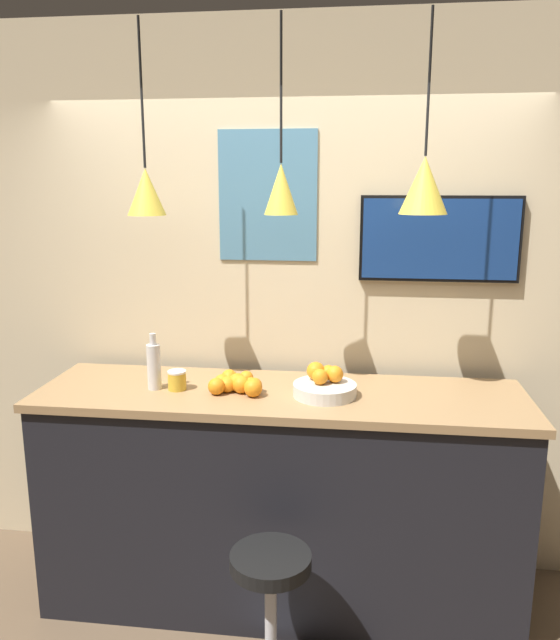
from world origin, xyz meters
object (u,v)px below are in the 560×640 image
(juice_bottle, at_px, (154,366))
(mounted_tv, at_px, (440,239))
(spread_jar, at_px, (177,380))
(bar_stool, at_px, (271,606))
(fruit_bowl, at_px, (325,385))

(juice_bottle, xyz_separation_m, mounted_tv, (1.36, 0.42, 0.58))
(spread_jar, bearing_deg, bar_stool, -45.90)
(fruit_bowl, relative_size, mounted_tv, 0.38)
(bar_stool, distance_m, juice_bottle, 1.19)
(juice_bottle, distance_m, spread_jar, 0.13)
(juice_bottle, height_order, mounted_tv, mounted_tv)
(bar_stool, xyz_separation_m, mounted_tv, (0.72, 0.97, 1.42))
(bar_stool, bearing_deg, juice_bottle, 139.57)
(bar_stool, height_order, mounted_tv, mounted_tv)
(bar_stool, distance_m, mounted_tv, 1.87)
(bar_stool, relative_size, mounted_tv, 0.79)
(juice_bottle, bearing_deg, fruit_bowl, 0.70)
(bar_stool, relative_size, fruit_bowl, 2.10)
(juice_bottle, relative_size, spread_jar, 2.91)
(mounted_tv, bearing_deg, spread_jar, -161.27)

